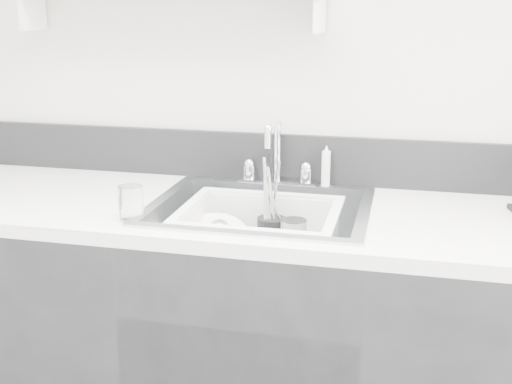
# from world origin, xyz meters

# --- Properties ---
(counter_run) EXTENTS (3.20, 0.62, 0.92)m
(counter_run) POSITION_xyz_m (0.00, 1.19, 0.46)
(counter_run) COLOR black
(counter_run) RESTS_ON ground
(backsplash) EXTENTS (3.20, 0.02, 0.16)m
(backsplash) POSITION_xyz_m (0.00, 1.49, 1.00)
(backsplash) COLOR black
(backsplash) RESTS_ON counter_run
(sink) EXTENTS (0.64, 0.52, 0.20)m
(sink) POSITION_xyz_m (0.00, 1.19, 0.83)
(sink) COLOR silver
(sink) RESTS_ON counter_run
(faucet) EXTENTS (0.26, 0.18, 0.23)m
(faucet) POSITION_xyz_m (0.00, 1.44, 0.98)
(faucet) COLOR silver
(faucet) RESTS_ON counter_run
(side_sprayer) EXTENTS (0.03, 0.03, 0.14)m
(side_sprayer) POSITION_xyz_m (0.16, 1.44, 0.99)
(side_sprayer) COLOR silver
(side_sprayer) RESTS_ON counter_run
(wash_tub) EXTENTS (0.54, 0.47, 0.18)m
(wash_tub) POSITION_xyz_m (0.01, 1.15, 0.84)
(wash_tub) COLOR silver
(wash_tub) RESTS_ON sink
(plate_stack) EXTENTS (0.27, 0.26, 0.10)m
(plate_stack) POSITION_xyz_m (-0.13, 1.15, 0.80)
(plate_stack) COLOR white
(plate_stack) RESTS_ON wash_tub
(utensil_cup) EXTENTS (0.09, 0.09, 0.29)m
(utensil_cup) POSITION_xyz_m (0.03, 1.23, 0.83)
(utensil_cup) COLOR black
(utensil_cup) RESTS_ON wash_tub
(ladle) EXTENTS (0.30, 0.23, 0.08)m
(ladle) POSITION_xyz_m (-0.07, 1.17, 0.81)
(ladle) COLOR silver
(ladle) RESTS_ON wash_tub
(tumbler_in_tub) EXTENTS (0.10, 0.10, 0.11)m
(tumbler_in_tub) POSITION_xyz_m (0.10, 1.22, 0.82)
(tumbler_in_tub) COLOR white
(tumbler_in_tub) RESTS_ON wash_tub
(tumbler_counter) EXTENTS (0.07, 0.07, 0.10)m
(tumbler_counter) POSITION_xyz_m (-0.32, 1.00, 0.97)
(tumbler_counter) COLOR white
(tumbler_counter) RESTS_ON counter_run
(bowl_small) EXTENTS (0.11, 0.11, 0.03)m
(bowl_small) POSITION_xyz_m (0.10, 1.10, 0.78)
(bowl_small) COLOR white
(bowl_small) RESTS_ON wash_tub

